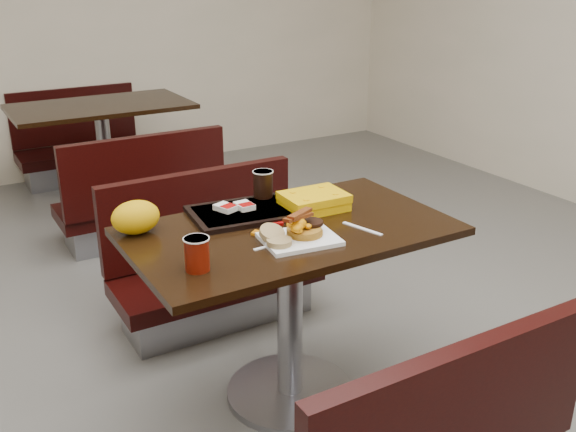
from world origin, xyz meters
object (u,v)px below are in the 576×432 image
table_far (105,157)px  paper_bag (136,217)px  coffee_cup_far (263,184)px  platter (300,239)px  coffee_cup_near (197,254)px  bench_far_s (137,186)px  pancake_stack (305,231)px  bench_near_n (216,255)px  fork (266,247)px  bench_near_s (405,418)px  bench_far_n (81,137)px  hashbrown_sleeve_left (226,208)px  hashbrown_sleeve_right (244,206)px  clamshell (314,201)px  tray (244,213)px  table_near (290,315)px  knife (362,229)px

table_far → paper_bag: 2.46m
coffee_cup_far → platter: bearing=-101.3°
platter → coffee_cup_near: coffee_cup_near is taller
bench_far_s → pancake_stack: 2.06m
bench_near_n → fork: size_ratio=7.33×
bench_near_s → bench_far_n: size_ratio=1.00×
coffee_cup_near → bench_near_n: bearing=62.9°
coffee_cup_near → coffee_cup_far: bearing=43.5°
bench_far_n → pancake_stack: bearing=-90.1°
table_far → paper_bag: paper_bag is taller
platter → fork: bearing=-178.0°
paper_bag → table_far: bearing=77.8°
bench_far_s → fork: bearing=-94.6°
pancake_stack → hashbrown_sleeve_left: 0.38m
hashbrown_sleeve_right → platter: bearing=-84.8°
fork → paper_bag: bearing=132.4°
clamshell → tray: bearing=164.7°
table_far → pancake_stack: 2.74m
table_far → clamshell: clamshell is taller
platter → fork: (-0.13, 0.01, -0.01)m
bench_near_s → paper_bag: (-0.51, 0.94, 0.45)m
hashbrown_sleeve_right → paper_bag: 0.43m
table_near → knife: 0.46m
bench_far_s → bench_near_s: bearing=-90.0°
coffee_cup_near → knife: 0.67m
bench_far_s → pancake_stack: size_ratio=7.64×
table_near → paper_bag: 0.71m
coffee_cup_far → knife: bearing=-69.1°
table_far → pancake_stack: (-0.01, -2.71, 0.40)m
bench_near_n → knife: bearing=-75.2°
knife → clamshell: bearing=173.1°
platter → hashbrown_sleeve_right: hashbrown_sleeve_right is taller
bench_far_n → paper_bag: bearing=-99.5°
bench_far_s → pancake_stack: bearing=-90.2°
bench_near_n → bench_far_s: (0.00, 1.20, 0.00)m
fork → coffee_cup_far: (0.21, 0.42, 0.07)m
pancake_stack → fork: bearing=-179.7°
hashbrown_sleeve_left → platter: bearing=-92.6°
bench_near_n → fork: fork is taller
bench_near_n → bench_far_s: same height
bench_near_n → coffee_cup_near: 1.06m
bench_near_s → coffee_cup_near: 0.83m
bench_far_s → platter: size_ratio=3.81×
bench_near_s → tray: (-0.09, 0.90, 0.40)m
tray → table_near: bearing=-59.7°
coffee_cup_near → paper_bag: bearing=100.3°
pancake_stack → tray: pancake_stack is taller
knife → tray: 0.47m
hashbrown_sleeve_right → coffee_cup_far: (0.13, 0.08, 0.04)m
fork → tray: (0.07, 0.32, 0.01)m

